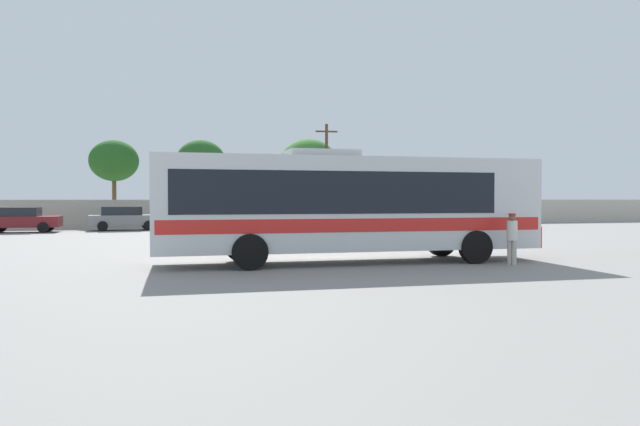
# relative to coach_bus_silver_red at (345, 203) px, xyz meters

# --- Properties ---
(ground_plane) EXTENTS (300.00, 300.00, 0.00)m
(ground_plane) POSITION_rel_coach_bus_silver_red_xyz_m (-0.41, 10.60, -1.90)
(ground_plane) COLOR gray
(perimeter_wall) EXTENTS (80.00, 0.30, 1.98)m
(perimeter_wall) POSITION_rel_coach_bus_silver_red_xyz_m (-0.41, 25.50, -0.91)
(perimeter_wall) COLOR #B2AD9E
(perimeter_wall) RESTS_ON ground_plane
(coach_bus_silver_red) EXTENTS (12.25, 3.01, 3.55)m
(coach_bus_silver_red) POSITION_rel_coach_bus_silver_red_xyz_m (0.00, 0.00, 0.00)
(coach_bus_silver_red) COLOR silver
(coach_bus_silver_red) RESTS_ON ground_plane
(attendant_by_bus_door) EXTENTS (0.44, 0.44, 1.59)m
(attendant_by_bus_door) POSITION_rel_coach_bus_silver_red_xyz_m (4.71, -2.02, -0.99)
(attendant_by_bus_door) COLOR #B7B2A8
(attendant_by_bus_door) RESTS_ON ground_plane
(parked_car_leftmost_maroon) EXTENTS (4.41, 2.05, 1.52)m
(parked_car_leftmost_maroon) POSITION_rel_coach_bus_silver_red_xyz_m (-13.67, 21.41, -1.10)
(parked_car_leftmost_maroon) COLOR maroon
(parked_car_leftmost_maroon) RESTS_ON ground_plane
(parked_car_second_grey) EXTENTS (4.63, 2.29, 1.53)m
(parked_car_second_grey) POSITION_rel_coach_bus_silver_red_xyz_m (-7.75, 22.31, -1.09)
(parked_car_second_grey) COLOR slate
(parked_car_second_grey) RESTS_ON ground_plane
(parked_car_third_red) EXTENTS (4.54, 2.08, 1.43)m
(parked_car_third_red) POSITION_rel_coach_bus_silver_red_xyz_m (-1.47, 21.78, -1.13)
(parked_car_third_red) COLOR red
(parked_car_third_red) RESTS_ON ground_plane
(parked_car_rightmost_red) EXTENTS (4.65, 2.20, 1.46)m
(parked_car_rightmost_red) POSITION_rel_coach_bus_silver_red_xyz_m (5.14, 22.19, -1.12)
(parked_car_rightmost_red) COLOR red
(parked_car_rightmost_red) RESTS_ON ground_plane
(utility_pole_near) EXTENTS (1.80, 0.30, 8.12)m
(utility_pole_near) POSITION_rel_coach_bus_silver_red_xyz_m (7.64, 27.98, 2.34)
(utility_pole_near) COLOR #4C3823
(utility_pole_near) RESTS_ON ground_plane
(roadside_tree_midleft) EXTENTS (3.72, 3.72, 6.57)m
(roadside_tree_midleft) POSITION_rel_coach_bus_silver_red_xyz_m (-8.84, 30.14, 3.07)
(roadside_tree_midleft) COLOR brown
(roadside_tree_midleft) RESTS_ON ground_plane
(roadside_tree_midright) EXTENTS (3.79, 3.79, 6.65)m
(roadside_tree_midright) POSITION_rel_coach_bus_silver_red_xyz_m (-2.33, 28.99, 3.12)
(roadside_tree_midright) COLOR brown
(roadside_tree_midright) RESTS_ON ground_plane
(roadside_tree_right) EXTENTS (4.94, 4.94, 7.11)m
(roadside_tree_right) POSITION_rel_coach_bus_silver_red_xyz_m (6.76, 30.35, 3.11)
(roadside_tree_right) COLOR brown
(roadside_tree_right) RESTS_ON ground_plane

